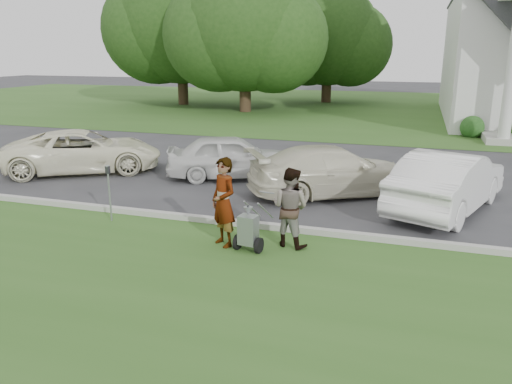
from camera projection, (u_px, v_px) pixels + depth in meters
The scene contains 15 objects.
ground at pixel (263, 238), 10.85m from camera, with size 120.00×120.00×0.00m, color #333335.
grass_strip at pixel (208, 301), 8.11m from camera, with size 80.00×7.00×0.01m, color #315A1F.
church_lawn at pixel (374, 108), 35.57m from camera, with size 80.00×30.00×0.01m, color #315A1F.
curb at pixel (270, 227), 11.34m from camera, with size 80.00×0.18×0.15m, color #9E9E93.
tree_left at pixel (245, 32), 31.96m from camera, with size 10.63×8.40×9.71m.
tree_far at pixel (180, 26), 36.32m from camera, with size 11.64×9.20×10.73m.
tree_back at pixel (328, 40), 38.20m from camera, with size 9.61×7.60×8.89m.
striping_cart at pixel (249, 231), 10.02m from camera, with size 0.59×1.14×1.02m.
person_left at pixel (224, 203), 10.19m from camera, with size 0.68×0.44×1.86m, color #999999.
person_right at pixel (290, 208), 10.20m from camera, with size 0.81×0.63×1.66m, color #999999.
parking_meter_near at pixel (109, 186), 11.69m from camera, with size 0.10×0.09×1.37m.
car_a at pixel (84, 151), 16.64m from camera, with size 2.32×5.03×1.40m, color white.
car_b at pixel (232, 156), 15.82m from camera, with size 1.64×4.09×1.39m, color silver.
car_c at pixel (333, 171), 13.95m from camera, with size 1.94×4.76×1.38m, color beige.
car_d at pixel (448, 181), 12.54m from camera, with size 1.62×4.64×1.53m, color white.
Camera 1 is at (2.98, -9.72, 3.93)m, focal length 35.00 mm.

